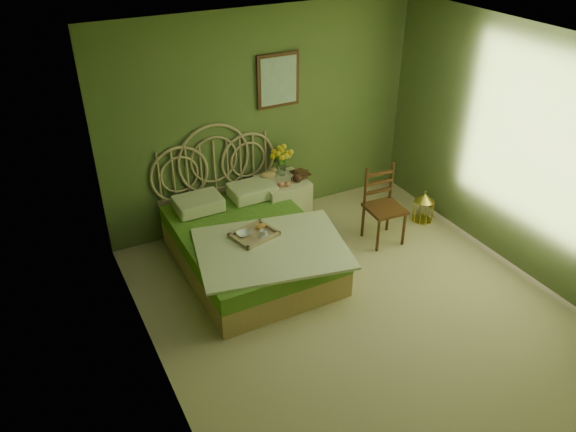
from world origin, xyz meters
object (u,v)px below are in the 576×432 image
birdcage (424,207)px  nightstand (283,196)px  bed (248,242)px  chair (382,200)px

birdcage → nightstand: bearing=153.5°
bed → birdcage: bed is taller
nightstand → chair: 1.24m
nightstand → bed: bearing=-139.7°
bed → nightstand: 1.00m
chair → birdcage: 0.81m
bed → chair: (1.63, -0.22, 0.22)m
chair → birdcage: chair is taller
birdcage → bed: bearing=176.3°
nightstand → chair: (0.87, -0.87, 0.15)m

